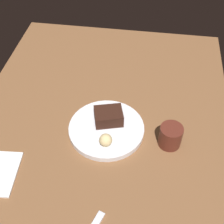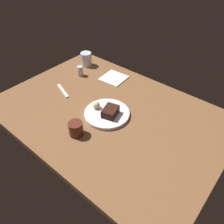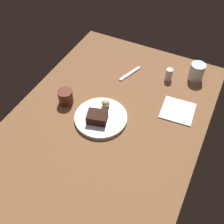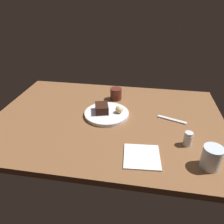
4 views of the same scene
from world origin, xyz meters
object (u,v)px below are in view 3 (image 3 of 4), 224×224
(bread_roll, at_px, (106,103))
(folded_napkin, at_px, (178,111))
(dessert_plate, at_px, (101,118))
(water_glass, at_px, (197,72))
(salt_shaker, at_px, (169,75))
(dessert_spoon, at_px, (130,74))
(coffee_cup, at_px, (66,97))
(chocolate_cake_slice, at_px, (97,117))

(bread_roll, height_order, folded_napkin, bread_roll)
(dessert_plate, relative_size, water_glass, 2.57)
(dessert_plate, relative_size, salt_shaker, 3.64)
(water_glass, distance_m, folded_napkin, 0.26)
(salt_shaker, relative_size, folded_napkin, 0.44)
(salt_shaker, distance_m, folded_napkin, 0.22)
(folded_napkin, bearing_deg, dessert_spoon, -114.83)
(coffee_cup, bearing_deg, water_glass, 130.86)
(bread_roll, bearing_deg, dessert_plate, 7.72)
(salt_shaker, bearing_deg, chocolate_cake_slice, -24.19)
(dessert_plate, bearing_deg, bread_roll, -172.28)
(water_glass, height_order, folded_napkin, water_glass)
(dessert_plate, relative_size, bread_roll, 6.09)
(coffee_cup, relative_size, folded_napkin, 0.48)
(dessert_spoon, bearing_deg, salt_shaker, -55.83)
(coffee_cup, relative_size, dessert_spoon, 0.47)
(dessert_plate, distance_m, coffee_cup, 0.20)
(salt_shaker, xyz_separation_m, water_glass, (-0.07, 0.12, 0.01))
(water_glass, bearing_deg, folded_napkin, -2.45)
(water_glass, height_order, coffee_cup, water_glass)
(salt_shaker, bearing_deg, coffee_cup, -45.82)
(dessert_plate, height_order, folded_napkin, dessert_plate)
(chocolate_cake_slice, xyz_separation_m, bread_roll, (-0.09, -0.01, -0.00))
(folded_napkin, bearing_deg, water_glass, 177.55)
(salt_shaker, height_order, folded_napkin, salt_shaker)
(bread_roll, bearing_deg, salt_shaker, 149.23)
(chocolate_cake_slice, height_order, dessert_spoon, chocolate_cake_slice)
(water_glass, xyz_separation_m, coffee_cup, (0.44, -0.50, -0.01))
(salt_shaker, bearing_deg, dessert_plate, -25.30)
(bread_roll, height_order, water_glass, water_glass)
(salt_shaker, height_order, water_glass, water_glass)
(chocolate_cake_slice, relative_size, dessert_spoon, 0.58)
(chocolate_cake_slice, height_order, water_glass, water_glass)
(dessert_plate, distance_m, folded_napkin, 0.36)
(water_glass, xyz_separation_m, folded_napkin, (0.26, -0.01, -0.04))
(salt_shaker, xyz_separation_m, coffee_cup, (0.37, -0.38, 0.00))
(chocolate_cake_slice, height_order, salt_shaker, salt_shaker)
(bread_roll, distance_m, coffee_cup, 0.19)
(chocolate_cake_slice, relative_size, coffee_cup, 1.24)
(dessert_plate, xyz_separation_m, folded_napkin, (-0.20, 0.30, -0.01))
(dessert_plate, distance_m, dessert_spoon, 0.34)
(bread_roll, xyz_separation_m, folded_napkin, (-0.14, 0.31, -0.03))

